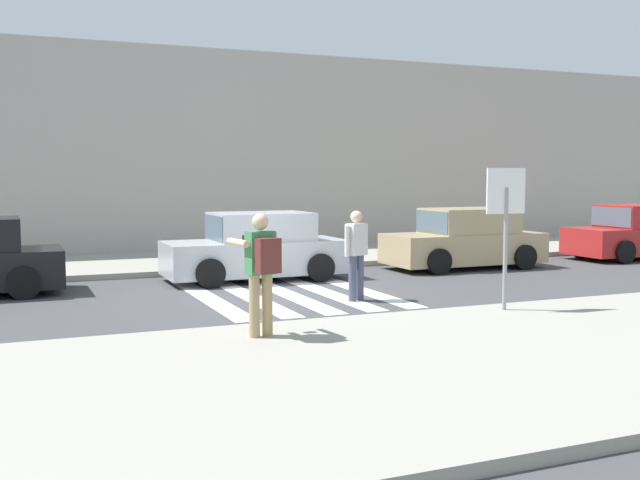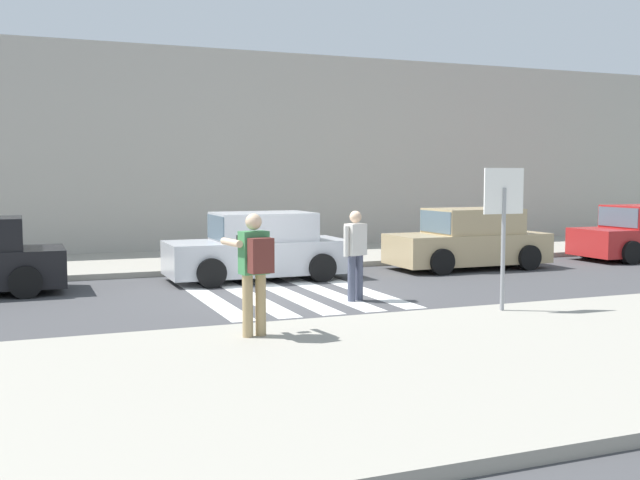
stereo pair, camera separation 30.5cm
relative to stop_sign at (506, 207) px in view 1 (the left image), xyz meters
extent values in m
plane|color=#424244|center=(-2.47, 3.71, -1.86)|extent=(120.00, 120.00, 0.00)
cube|color=#9E998C|center=(-2.47, -2.49, -1.79)|extent=(60.00, 6.00, 0.14)
cube|color=#9E998C|center=(-2.47, 9.71, -1.79)|extent=(60.00, 4.80, 0.14)
cube|color=#ADA89E|center=(-2.47, 14.11, 1.25)|extent=(56.00, 4.00, 6.23)
cube|color=silver|center=(-4.07, 3.91, -1.86)|extent=(0.44, 5.20, 0.01)
cube|color=silver|center=(-3.27, 3.91, -1.86)|extent=(0.44, 5.20, 0.01)
cube|color=silver|center=(-2.47, 3.91, -1.86)|extent=(0.44, 5.20, 0.01)
cube|color=silver|center=(-1.67, 3.91, -1.86)|extent=(0.44, 5.20, 0.01)
cube|color=silver|center=(-0.87, 3.91, -1.86)|extent=(0.44, 5.20, 0.01)
cylinder|color=gray|center=(0.00, -0.01, -0.70)|extent=(0.07, 0.07, 2.04)
cube|color=white|center=(0.00, 0.00, 0.27)|extent=(0.76, 0.03, 0.76)
cube|color=red|center=(0.00, 0.02, 0.27)|extent=(0.66, 0.02, 0.66)
cylinder|color=tan|center=(-4.53, -0.44, -1.28)|extent=(0.15, 0.15, 0.88)
cylinder|color=tan|center=(-4.33, -0.41, -1.28)|extent=(0.15, 0.15, 0.88)
cube|color=#3D844C|center=(-4.43, -0.42, -0.54)|extent=(0.41, 0.29, 0.60)
sphere|color=beige|center=(-4.43, -0.42, -0.11)|extent=(0.23, 0.23, 0.23)
cylinder|color=beige|center=(-4.70, -0.24, -0.41)|extent=(0.18, 0.59, 0.10)
cylinder|color=beige|center=(-4.22, -0.17, -0.41)|extent=(0.18, 0.59, 0.10)
cube|color=black|center=(-4.49, -0.03, -0.38)|extent=(0.15, 0.12, 0.10)
cube|color=#5B2823|center=(-4.40, -0.65, -0.56)|extent=(0.34, 0.24, 0.48)
cylinder|color=#474C60|center=(-1.64, 2.48, -1.42)|extent=(0.15, 0.15, 0.88)
cylinder|color=#474C60|center=(-1.45, 2.55, -1.42)|extent=(0.15, 0.15, 0.88)
cube|color=silver|center=(-1.54, 2.52, -0.68)|extent=(0.44, 0.35, 0.60)
sphere|color=beige|center=(-1.54, 2.52, -0.25)|extent=(0.23, 0.23, 0.23)
cylinder|color=silver|center=(-1.77, 2.44, -0.70)|extent=(0.10, 0.10, 0.58)
cylinder|color=silver|center=(-1.32, 2.59, -0.70)|extent=(0.10, 0.10, 0.58)
cube|color=slate|center=(-7.55, 6.01, -0.64)|extent=(0.10, 1.50, 0.51)
cylinder|color=black|center=(-7.40, 5.16, -1.54)|extent=(0.64, 0.22, 0.64)
cylinder|color=black|center=(-7.40, 6.86, -1.54)|extent=(0.64, 0.22, 0.64)
cube|color=#B7BABF|center=(-2.44, 6.01, -1.34)|extent=(4.10, 1.70, 0.76)
cube|color=#B7BABF|center=(-2.29, 6.01, -0.64)|extent=(2.20, 1.56, 0.64)
cube|color=slate|center=(-3.36, 6.01, -0.64)|extent=(0.10, 1.50, 0.54)
cube|color=slate|center=(-1.32, 6.01, -0.64)|extent=(0.10, 1.50, 0.51)
cylinder|color=black|center=(-3.71, 5.16, -1.54)|extent=(0.64, 0.22, 0.64)
cylinder|color=black|center=(-3.71, 6.86, -1.54)|extent=(0.64, 0.22, 0.64)
cylinder|color=black|center=(-1.17, 5.16, -1.54)|extent=(0.64, 0.22, 0.64)
cylinder|color=black|center=(-1.17, 6.86, -1.54)|extent=(0.64, 0.22, 0.64)
cube|color=tan|center=(3.21, 6.01, -1.34)|extent=(4.10, 1.70, 0.76)
cube|color=tan|center=(3.36, 6.01, -0.64)|extent=(2.20, 1.56, 0.64)
cube|color=slate|center=(2.29, 6.01, -0.64)|extent=(0.10, 1.50, 0.54)
cube|color=slate|center=(4.33, 6.01, -0.64)|extent=(0.10, 1.50, 0.51)
cylinder|color=black|center=(1.94, 5.16, -1.54)|extent=(0.64, 0.22, 0.64)
cylinder|color=black|center=(1.94, 6.86, -1.54)|extent=(0.64, 0.22, 0.64)
cylinder|color=black|center=(4.48, 5.16, -1.54)|extent=(0.64, 0.22, 0.64)
cylinder|color=black|center=(4.48, 6.86, -1.54)|extent=(0.64, 0.22, 0.64)
cube|color=red|center=(9.09, 6.01, -1.34)|extent=(4.10, 1.70, 0.76)
cube|color=slate|center=(8.17, 6.01, -0.64)|extent=(0.10, 1.50, 0.54)
cylinder|color=black|center=(7.82, 5.16, -1.54)|extent=(0.64, 0.22, 0.64)
cylinder|color=black|center=(7.82, 6.86, -1.54)|extent=(0.64, 0.22, 0.64)
camera|label=1|loc=(-7.68, -10.25, 0.52)|focal=42.00mm
camera|label=2|loc=(-7.40, -10.37, 0.52)|focal=42.00mm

